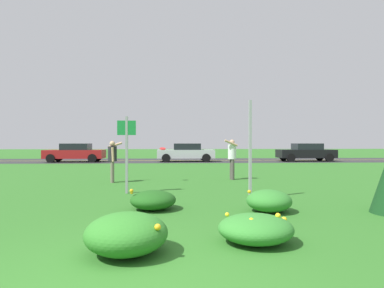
% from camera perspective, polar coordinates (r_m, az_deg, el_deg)
% --- Properties ---
extents(ground_plane, '(120.00, 120.00, 0.00)m').
position_cam_1_polar(ground_plane, '(16.23, -5.45, -5.19)').
color(ground_plane, '#2D6B23').
extents(highway_strip, '(120.00, 7.33, 0.01)m').
position_cam_1_polar(highway_strip, '(28.73, -4.48, -2.78)').
color(highway_strip, '#2D2D30').
rests_on(highway_strip, ground).
extents(highway_center_stripe, '(120.00, 0.16, 0.00)m').
position_cam_1_polar(highway_center_stripe, '(28.73, -4.48, -2.77)').
color(highway_center_stripe, yellow).
rests_on(highway_center_stripe, ground).
extents(daylily_clump_front_left, '(1.06, 1.13, 0.50)m').
position_cam_1_polar(daylily_clump_front_left, '(8.01, -6.54, -9.31)').
color(daylily_clump_front_left, '#1E5619').
rests_on(daylily_clump_front_left, ground).
extents(daylily_clump_front_right, '(1.16, 1.25, 0.57)m').
position_cam_1_polar(daylily_clump_front_right, '(4.98, -10.93, -14.52)').
color(daylily_clump_front_right, '#2D7526').
rests_on(daylily_clump_front_right, ground).
extents(daylily_clump_mid_right, '(1.16, 1.12, 0.46)m').
position_cam_1_polar(daylily_clump_mid_right, '(5.49, 10.64, -13.79)').
color(daylily_clump_mid_right, '#337F2D').
rests_on(daylily_clump_mid_right, ground).
extents(daylily_clump_near_camera, '(1.00, 1.07, 0.49)m').
position_cam_1_polar(daylily_clump_near_camera, '(7.89, 12.78, -9.27)').
color(daylily_clump_near_camera, '#337F2D').
rests_on(daylily_clump_near_camera, ground).
extents(sign_post_near_path, '(0.56, 0.10, 2.34)m').
position_cam_1_polar(sign_post_near_path, '(10.51, -10.91, -0.41)').
color(sign_post_near_path, '#93969B').
rests_on(sign_post_near_path, ground).
extents(sign_post_by_roadside, '(0.07, 0.10, 2.71)m').
position_cam_1_polar(sign_post_by_roadside, '(9.40, 9.74, -0.94)').
color(sign_post_by_roadside, '#93969B').
rests_on(sign_post_by_roadside, ground).
extents(person_thrower_dark_shirt, '(0.55, 0.54, 1.60)m').
position_cam_1_polar(person_thrower_dark_shirt, '(13.46, -13.20, -2.24)').
color(person_thrower_dark_shirt, '#232328').
rests_on(person_thrower_dark_shirt, ground).
extents(person_catcher_white_shirt, '(0.57, 0.54, 1.67)m').
position_cam_1_polar(person_catcher_white_shirt, '(14.21, 6.72, -1.94)').
color(person_catcher_white_shirt, silver).
rests_on(person_catcher_white_shirt, ground).
extents(frisbee_red, '(0.25, 0.23, 0.12)m').
position_cam_1_polar(frisbee_red, '(13.42, -4.95, -0.79)').
color(frisbee_red, red).
extents(car_black_leftmost, '(4.50, 2.00, 1.45)m').
position_cam_1_polar(car_black_leftmost, '(29.14, 18.59, -1.31)').
color(car_black_leftmost, black).
rests_on(car_black_leftmost, ground).
extents(car_silver_center_left, '(4.50, 2.00, 1.45)m').
position_cam_1_polar(car_silver_center_left, '(27.07, -1.00, -1.41)').
color(car_silver_center_left, '#B7BABF').
rests_on(car_silver_center_left, ground).
extents(car_red_center_right, '(4.50, 2.00, 1.45)m').
position_cam_1_polar(car_red_center_right, '(28.11, -19.02, -1.37)').
color(car_red_center_right, maroon).
rests_on(car_red_center_right, ground).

